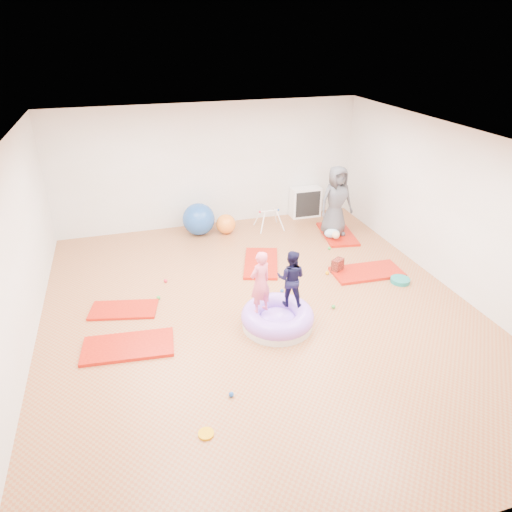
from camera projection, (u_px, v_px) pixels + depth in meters
name	position (u px, v px, depth m)	size (l,w,h in m)	color
room	(262.00, 235.00, 6.94)	(7.01, 8.01, 2.81)	#A17347
gym_mat_front_left	(128.00, 347.00, 6.72)	(1.32, 0.66, 0.05)	red
gym_mat_mid_left	(124.00, 310.00, 7.60)	(1.09, 0.54, 0.05)	red
gym_mat_center_back	(261.00, 263.00, 9.08)	(1.29, 0.65, 0.05)	red
gym_mat_right	(367.00, 272.00, 8.75)	(1.33, 0.66, 0.06)	red
gym_mat_rear_right	(337.00, 234.00, 10.35)	(1.31, 0.65, 0.05)	red
inflatable_cushion	(277.00, 318.00, 7.17)	(1.15, 1.15, 0.36)	white
child_pink	(260.00, 280.00, 6.84)	(0.38, 0.25, 1.03)	#EE607B
child_navy	(291.00, 276.00, 7.04)	(0.46, 0.36, 0.94)	black
adult_caregiver	(336.00, 201.00, 9.94)	(0.76, 0.50, 1.56)	#44454B
infant	(333.00, 233.00, 10.04)	(0.37, 0.37, 0.22)	#ADD0E2
ball_pit_balls	(264.00, 293.00, 8.05)	(3.75, 3.64, 0.07)	green
exercise_ball_blue	(199.00, 219.00, 10.25)	(0.72, 0.72, 0.72)	#1D4DA1
exercise_ball_orange	(226.00, 224.00, 10.36)	(0.45, 0.45, 0.45)	orange
infant_play_gym	(269.00, 217.00, 10.54)	(0.60, 0.57, 0.46)	white
cube_shelf	(305.00, 202.00, 11.25)	(0.73, 0.36, 0.73)	white
balance_disc	(400.00, 280.00, 8.44)	(0.35, 0.35, 0.08)	#157B73
backpack	(337.00, 266.00, 8.75)	(0.24, 0.15, 0.27)	#B43222
yellow_toy	(206.00, 434.00, 5.30)	(0.19, 0.19, 0.03)	#F1A601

